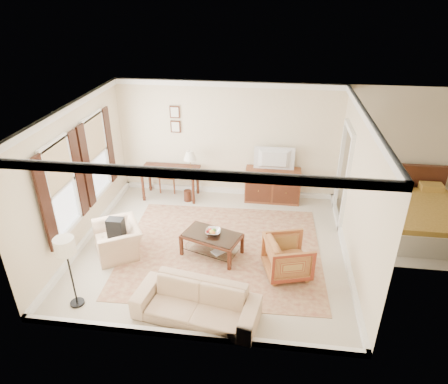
% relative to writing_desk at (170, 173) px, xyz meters
% --- Properties ---
extents(room_shell, '(5.51, 5.01, 2.91)m').
position_rel_writing_desk_xyz_m(room_shell, '(1.40, -2.04, 1.79)').
color(room_shell, beige).
rests_on(room_shell, ground).
extents(annex_bedroom, '(3.00, 2.70, 2.90)m').
position_rel_writing_desk_xyz_m(annex_bedroom, '(5.89, -0.89, -0.34)').
color(annex_bedroom, beige).
rests_on(annex_bedroom, ground).
extents(window_front, '(0.12, 1.56, 1.80)m').
position_rel_writing_desk_xyz_m(window_front, '(-1.30, -2.74, 0.87)').
color(window_front, '#CCB284').
rests_on(window_front, room_shell).
extents(window_rear, '(0.12, 1.56, 1.80)m').
position_rel_writing_desk_xyz_m(window_rear, '(-1.30, -1.14, 0.87)').
color(window_rear, '#CCB284').
rests_on(window_rear, room_shell).
extents(doorway, '(0.10, 1.12, 2.25)m').
position_rel_writing_desk_xyz_m(doorway, '(4.11, -0.54, 0.40)').
color(doorway, white).
rests_on(doorway, room_shell).
extents(rug, '(4.14, 3.58, 0.01)m').
position_rel_writing_desk_xyz_m(rug, '(1.60, -2.13, -0.67)').
color(rug, maroon).
rests_on(rug, room_shell).
extents(writing_desk, '(1.44, 0.72, 0.79)m').
position_rel_writing_desk_xyz_m(writing_desk, '(0.00, 0.00, 0.00)').
color(writing_desk, '#452013').
rests_on(writing_desk, room_shell).
extents(desk_chair, '(0.51, 0.51, 1.05)m').
position_rel_writing_desk_xyz_m(desk_chair, '(-0.15, 0.35, -0.15)').
color(desk_chair, brown).
rests_on(desk_chair, room_shell).
extents(desk_lamp, '(0.32, 0.32, 0.50)m').
position_rel_writing_desk_xyz_m(desk_lamp, '(0.53, 0.00, 0.36)').
color(desk_lamp, silver).
rests_on(desk_lamp, writing_desk).
extents(framed_prints, '(0.25, 0.04, 0.68)m').
position_rel_writing_desk_xyz_m(framed_prints, '(0.10, 0.43, 1.26)').
color(framed_prints, '#452013').
rests_on(framed_prints, room_shell).
extents(sideboard, '(1.36, 0.52, 0.83)m').
position_rel_writing_desk_xyz_m(sideboard, '(2.57, 0.17, -0.26)').
color(sideboard, brown).
rests_on(sideboard, room_shell).
extents(tv, '(0.94, 0.54, 0.12)m').
position_rel_writing_desk_xyz_m(tv, '(2.57, 0.15, 0.62)').
color(tv, black).
rests_on(tv, sideboard).
extents(coffee_table, '(1.29, 0.99, 0.48)m').
position_rel_writing_desk_xyz_m(coffee_table, '(1.43, -2.30, -0.31)').
color(coffee_table, '#452013').
rests_on(coffee_table, room_shell).
extents(fruit_bowl, '(0.42, 0.42, 0.10)m').
position_rel_writing_desk_xyz_m(fruit_bowl, '(1.45, -2.27, -0.15)').
color(fruit_bowl, silver).
rests_on(fruit_bowl, coffee_table).
extents(book_a, '(0.28, 0.09, 0.38)m').
position_rel_writing_desk_xyz_m(book_a, '(1.38, -2.17, -0.49)').
color(book_a, brown).
rests_on(book_a, coffee_table).
extents(book_b, '(0.22, 0.21, 0.38)m').
position_rel_writing_desk_xyz_m(book_b, '(1.52, -2.36, -0.50)').
color(book_b, brown).
rests_on(book_b, coffee_table).
extents(striped_armchair, '(0.94, 0.98, 0.83)m').
position_rel_writing_desk_xyz_m(striped_armchair, '(2.93, -2.71, -0.27)').
color(striped_armchair, maroon).
rests_on(striped_armchair, room_shell).
extents(club_armchair, '(1.05, 1.16, 0.85)m').
position_rel_writing_desk_xyz_m(club_armchair, '(-0.46, -2.49, -0.25)').
color(club_armchair, tan).
rests_on(club_armchair, room_shell).
extents(backpack, '(0.35, 0.39, 0.40)m').
position_rel_writing_desk_xyz_m(backpack, '(-0.46, -2.51, -0.01)').
color(backpack, black).
rests_on(backpack, club_armchair).
extents(sofa, '(2.11, 0.93, 0.80)m').
position_rel_writing_desk_xyz_m(sofa, '(1.45, -4.04, -0.28)').
color(sofa, tan).
rests_on(sofa, room_shell).
extents(floor_lamp, '(0.33, 0.33, 1.35)m').
position_rel_writing_desk_xyz_m(floor_lamp, '(-0.65, -4.01, 0.43)').
color(floor_lamp, black).
rests_on(floor_lamp, room_shell).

